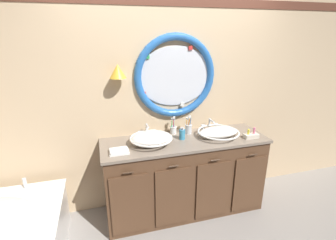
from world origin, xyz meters
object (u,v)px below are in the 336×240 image
at_px(sink_basin_left, 151,138).
at_px(toothbrush_holder_left, 173,129).
at_px(soap_dispenser, 182,134).
at_px(folded_hand_towel, 119,151).
at_px(toothbrush_holder_right, 188,128).
at_px(toiletry_basket, 251,135).
at_px(sink_basin_right, 218,132).

height_order(sink_basin_left, toothbrush_holder_left, toothbrush_holder_left).
distance_m(soap_dispenser, folded_hand_towel, 0.72).
distance_m(sink_basin_left, folded_hand_towel, 0.37).
xyz_separation_m(toothbrush_holder_right, soap_dispenser, (-0.12, -0.14, -0.00)).
relative_size(sink_basin_left, toothbrush_holder_left, 2.13).
bearing_deg(toothbrush_holder_right, toiletry_basket, -26.56).
bearing_deg(toothbrush_holder_right, sink_basin_right, -31.87).
relative_size(sink_basin_left, soap_dispenser, 3.15).
distance_m(sink_basin_right, toothbrush_holder_right, 0.34).
bearing_deg(sink_basin_left, toothbrush_holder_left, 36.22).
height_order(toothbrush_holder_right, folded_hand_towel, toothbrush_holder_right).
bearing_deg(toothbrush_holder_right, sink_basin_left, -159.37).
bearing_deg(toiletry_basket, toothbrush_holder_left, 155.80).
distance_m(sink_basin_right, toothbrush_holder_left, 0.52).
distance_m(sink_basin_left, sink_basin_right, 0.77).
distance_m(sink_basin_right, soap_dispenser, 0.42).
height_order(sink_basin_left, toothbrush_holder_right, toothbrush_holder_right).
bearing_deg(toiletry_basket, sink_basin_right, 158.52).
relative_size(toothbrush_holder_left, folded_hand_towel, 1.11).
relative_size(sink_basin_left, folded_hand_towel, 2.35).
height_order(sink_basin_right, toiletry_basket, toiletry_basket).
bearing_deg(sink_basin_left, folded_hand_towel, -162.63).
bearing_deg(toothbrush_holder_left, folded_hand_towel, -152.91).
distance_m(sink_basin_left, toothbrush_holder_right, 0.52).
distance_m(toothbrush_holder_right, toiletry_basket, 0.70).
distance_m(sink_basin_right, folded_hand_towel, 1.13).
bearing_deg(toothbrush_holder_right, folded_hand_towel, -160.71).
height_order(sink_basin_right, toothbrush_holder_right, toothbrush_holder_right).
distance_m(toothbrush_holder_right, soap_dispenser, 0.18).
height_order(toothbrush_holder_right, soap_dispenser, toothbrush_holder_right).
height_order(toothbrush_holder_right, toiletry_basket, toothbrush_holder_right).
bearing_deg(soap_dispenser, toothbrush_holder_left, 104.78).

